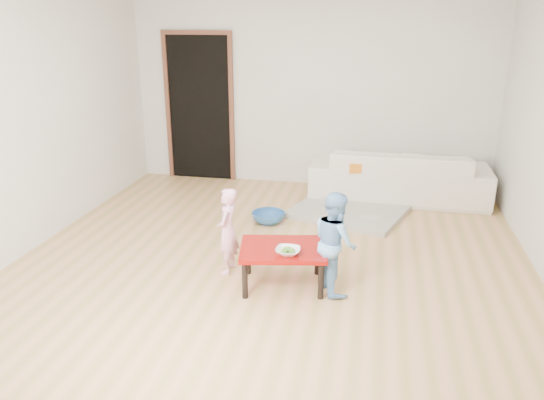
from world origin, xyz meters
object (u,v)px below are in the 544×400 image
(red_table, at_px, (283,266))
(basin, at_px, (268,217))
(child_pink, at_px, (227,231))
(bowl, at_px, (288,251))
(child_blue, at_px, (335,242))
(sofa, at_px, (399,174))

(red_table, relative_size, basin, 1.91)
(red_table, distance_m, child_pink, 0.63)
(bowl, bearing_deg, red_table, 117.68)
(child_pink, bearing_deg, basin, 175.10)
(bowl, distance_m, child_pink, 0.69)
(child_blue, bearing_deg, red_table, 64.25)
(sofa, relative_size, bowl, 10.91)
(red_table, height_order, bowl, bowl)
(sofa, height_order, bowl, sofa)
(basin, bearing_deg, sofa, 38.72)
(bowl, xyz_separation_m, child_blue, (0.38, 0.14, 0.05))
(bowl, distance_m, basin, 1.72)
(child_pink, height_order, basin, child_pink)
(red_table, bearing_deg, bowl, -62.32)
(bowl, relative_size, child_blue, 0.23)
(bowl, relative_size, child_pink, 0.25)
(red_table, xyz_separation_m, bowl, (0.07, -0.13, 0.21))
(child_pink, relative_size, child_blue, 0.91)
(bowl, bearing_deg, sofa, 70.63)
(child_pink, bearing_deg, child_blue, 80.92)
(child_blue, bearing_deg, sofa, -40.59)
(bowl, height_order, child_blue, child_blue)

